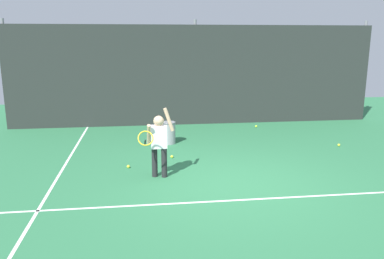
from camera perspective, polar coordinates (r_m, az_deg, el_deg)
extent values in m
plane|color=#2D7247|center=(7.27, 6.26, -7.97)|extent=(20.00, 20.00, 0.00)
cube|color=white|center=(6.62, 7.75, -10.17)|extent=(9.00, 0.05, 0.00)
cube|color=white|center=(8.19, -18.83, -6.16)|extent=(0.05, 9.00, 0.00)
cube|color=#282D2B|center=(12.04, 0.47, 7.91)|extent=(11.27, 0.08, 3.03)
cylinder|color=slate|center=(12.58, -25.39, 7.22)|extent=(0.09, 0.09, 3.18)
cylinder|color=slate|center=(12.09, 0.43, 8.29)|extent=(0.09, 0.09, 3.18)
cylinder|color=slate|center=(13.94, 23.61, 7.85)|extent=(0.09, 0.09, 3.18)
cylinder|color=#232326|center=(7.56, -5.50, -4.79)|extent=(0.11, 0.11, 0.58)
cylinder|color=#232326|center=(7.52, -4.10, -4.87)|extent=(0.11, 0.11, 0.58)
cube|color=white|center=(7.40, -4.88, -1.07)|extent=(0.31, 0.18, 0.44)
sphere|color=tan|center=(7.33, -4.92, 1.25)|extent=(0.20, 0.20, 0.20)
cylinder|color=tan|center=(7.36, -3.43, 1.45)|extent=(0.21, 0.08, 0.46)
cylinder|color=tan|center=(7.31, -6.36, -0.72)|extent=(0.08, 0.29, 0.43)
cylinder|color=black|center=(7.22, -6.89, -1.86)|extent=(0.04, 0.24, 0.15)
torus|color=yellow|center=(6.97, -6.83, -1.28)|extent=(0.29, 0.17, 0.26)
cylinder|color=gray|center=(9.92, -3.48, -0.51)|extent=(0.36, 0.36, 0.55)
torus|color=#595B60|center=(9.86, -3.50, 1.05)|extent=(0.38, 0.38, 0.02)
sphere|color=#CCE033|center=(8.76, -2.98, -4.00)|extent=(0.07, 0.07, 0.07)
sphere|color=#CCE033|center=(11.94, 9.39, 0.47)|extent=(0.07, 0.07, 0.07)
sphere|color=#CCE033|center=(10.36, 20.75, -2.14)|extent=(0.07, 0.07, 0.07)
sphere|color=#CCE033|center=(8.19, -9.32, -5.38)|extent=(0.07, 0.07, 0.07)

